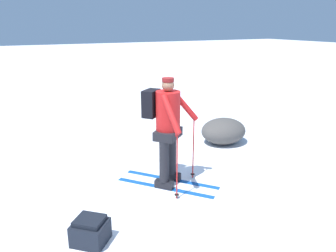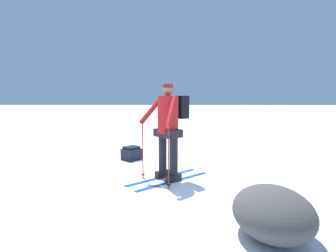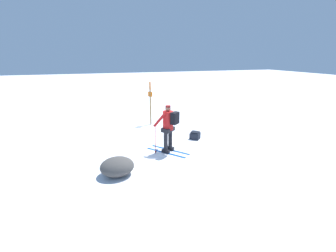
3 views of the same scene
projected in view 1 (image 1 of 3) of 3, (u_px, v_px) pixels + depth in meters
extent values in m
plane|color=white|center=(180.00, 190.00, 5.19)|extent=(80.00, 80.00, 0.00)
cube|color=#144C9E|center=(172.00, 179.00, 5.52)|extent=(1.13, 1.31, 0.01)
cube|color=black|center=(172.00, 176.00, 5.50)|extent=(0.28, 0.30, 0.12)
cylinder|color=black|center=(172.00, 152.00, 5.38)|extent=(0.15, 0.15, 0.74)
cube|color=#144C9E|center=(164.00, 188.00, 5.24)|extent=(1.13, 1.31, 0.01)
cube|color=black|center=(164.00, 184.00, 5.22)|extent=(0.28, 0.30, 0.12)
cylinder|color=black|center=(164.00, 159.00, 5.09)|extent=(0.15, 0.15, 0.74)
cube|color=black|center=(168.00, 134.00, 5.12)|extent=(0.56, 0.55, 0.14)
cylinder|color=red|center=(168.00, 113.00, 5.02)|extent=(0.38, 0.38, 0.67)
sphere|color=#8C664C|center=(168.00, 85.00, 4.89)|extent=(0.19, 0.19, 0.19)
cylinder|color=maroon|center=(168.00, 80.00, 4.87)|extent=(0.18, 0.18, 0.06)
cube|color=black|center=(151.00, 103.00, 5.09)|extent=(0.37, 0.35, 0.42)
cylinder|color=red|center=(193.00, 148.00, 5.45)|extent=(0.02, 0.02, 1.08)
cylinder|color=black|center=(193.00, 174.00, 5.59)|extent=(0.07, 0.07, 0.01)
cylinder|color=red|center=(184.00, 105.00, 5.20)|extent=(0.47, 0.21, 0.53)
cylinder|color=red|center=(177.00, 165.00, 4.78)|extent=(0.02, 0.02, 1.08)
cylinder|color=black|center=(177.00, 195.00, 4.92)|extent=(0.07, 0.07, 0.01)
cylinder|color=red|center=(171.00, 114.00, 4.69)|extent=(0.14, 0.47, 0.53)
cube|color=black|center=(90.00, 232.00, 3.91)|extent=(0.53, 0.53, 0.27)
cube|color=black|center=(90.00, 221.00, 3.87)|extent=(0.44, 0.43, 0.06)
ellipsoid|color=#474442|center=(223.00, 131.00, 7.16)|extent=(1.01, 0.85, 0.55)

